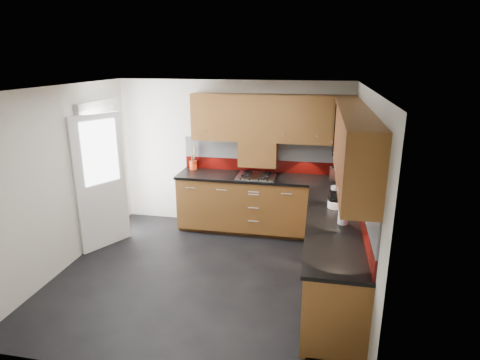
% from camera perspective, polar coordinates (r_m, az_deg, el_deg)
% --- Properties ---
extents(room, '(4.00, 3.80, 2.64)m').
position_cam_1_polar(room, '(4.85, -5.51, 2.24)').
color(room, black).
extents(base_cabinets, '(2.70, 3.20, 0.95)m').
position_cam_1_polar(base_cabinets, '(5.70, 7.29, -6.83)').
color(base_cabinets, '#573813').
rests_on(base_cabinets, room).
extents(countertop, '(2.72, 3.22, 0.04)m').
position_cam_1_polar(countertop, '(5.51, 7.33, -2.30)').
color(countertop, black).
rests_on(countertop, base_cabinets).
extents(backsplash, '(2.70, 3.20, 0.54)m').
position_cam_1_polar(backsplash, '(5.63, 9.86, 1.10)').
color(backsplash, maroon).
rests_on(backsplash, countertop).
extents(upper_cabinets, '(2.50, 3.20, 0.72)m').
position_cam_1_polar(upper_cabinets, '(5.35, 9.65, 7.18)').
color(upper_cabinets, '#573813').
rests_on(upper_cabinets, room).
extents(extractor_hood, '(0.60, 0.33, 0.40)m').
position_cam_1_polar(extractor_hood, '(6.36, 2.61, 3.83)').
color(extractor_hood, '#573813').
rests_on(extractor_hood, room).
extents(glass_cabinet, '(0.32, 0.80, 0.66)m').
position_cam_1_polar(glass_cabinet, '(5.64, 14.68, 7.64)').
color(glass_cabinet, black).
rests_on(glass_cabinet, room).
extents(back_door, '(0.42, 1.19, 2.04)m').
position_cam_1_polar(back_door, '(6.34, -19.05, 0.54)').
color(back_door, white).
rests_on(back_door, room).
extents(gas_hob, '(0.60, 0.53, 0.05)m').
position_cam_1_polar(gas_hob, '(6.29, 2.35, 0.61)').
color(gas_hob, silver).
rests_on(gas_hob, countertop).
extents(utensil_pot, '(0.12, 0.12, 0.43)m').
position_cam_1_polar(utensil_pot, '(6.72, -6.67, 2.30)').
color(utensil_pot, red).
rests_on(utensil_pot, countertop).
extents(toaster, '(0.28, 0.18, 0.20)m').
position_cam_1_polar(toaster, '(6.29, 13.88, 0.87)').
color(toaster, silver).
rests_on(toaster, countertop).
extents(food_processor, '(0.17, 0.17, 0.28)m').
position_cam_1_polar(food_processor, '(5.10, 13.34, -2.51)').
color(food_processor, white).
rests_on(food_processor, countertop).
extents(paper_towel, '(0.13, 0.13, 0.23)m').
position_cam_1_polar(paper_towel, '(4.64, 14.48, -4.69)').
color(paper_towel, white).
rests_on(paper_towel, countertop).
extents(orange_cloth, '(0.18, 0.16, 0.02)m').
position_cam_1_polar(orange_cloth, '(5.80, 13.48, -1.36)').
color(orange_cloth, '#EB3E1A').
rests_on(orange_cloth, countertop).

